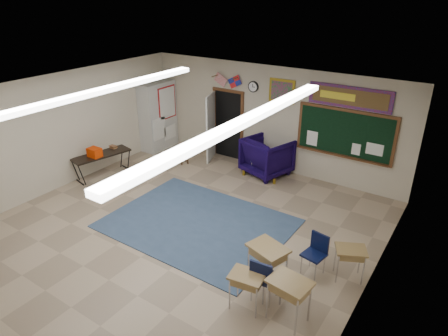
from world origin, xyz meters
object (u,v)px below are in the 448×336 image
Objects in this scene: student_desk_front_left at (267,263)px; folding_table at (102,164)px; wingback_armchair at (267,156)px; student_desk_front_right at (349,262)px; wooden_stool at (184,154)px.

student_desk_front_left is 0.48× the size of folding_table.
wingback_armchair is 4.69m from folding_table.
student_desk_front_right is at bearing 57.13° from student_desk_front_left.
student_desk_front_right is 0.40× the size of folding_table.
wingback_armchair is at bearing 110.49° from student_desk_front_right.
student_desk_front_left is 1.21× the size of student_desk_front_right.
folding_table is 2.74× the size of wooden_stool.
folding_table is at bearing -175.89° from student_desk_front_left.
wingback_armchair is 1.47× the size of student_desk_front_left.
wooden_stool is at bearing 131.14° from student_desk_front_right.
wooden_stool is (-4.68, 3.37, -0.13)m from student_desk_front_left.
wingback_armchair reaches higher than wooden_stool.
wingback_armchair reaches higher than student_desk_front_left.
folding_table reaches higher than wooden_stool.
wooden_stool is at bearing 34.37° from wingback_armchair.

